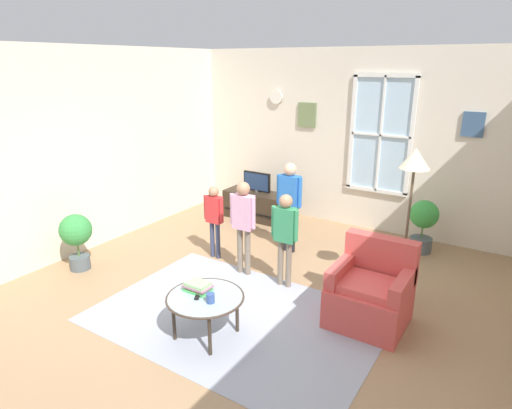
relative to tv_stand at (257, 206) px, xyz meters
name	(u,v)px	position (x,y,z in m)	size (l,w,h in m)	color
ground_plane	(237,306)	(1.35, -2.53, -0.25)	(6.05, 6.86, 0.02)	#9E7A56
back_wall	(350,139)	(1.36, 0.65, 1.19)	(5.45, 0.17, 2.84)	beige
side_wall_left	(67,154)	(-1.44, -2.53, 1.18)	(0.12, 6.26, 2.84)	beige
area_rug	(237,317)	(1.48, -2.74, -0.24)	(2.98, 2.02, 0.01)	#999EAD
tv_stand	(257,206)	(0.00, 0.00, 0.00)	(1.16, 0.45, 0.48)	#2D2319
television	(257,182)	(0.00, 0.00, 0.43)	(0.51, 0.08, 0.36)	#4C4C4C
armchair	(371,293)	(2.69, -2.03, 0.09)	(0.76, 0.74, 0.87)	#D14C47
coffee_table	(205,299)	(1.41, -3.17, 0.17)	(0.77, 0.77, 0.44)	#99B2B7
book_stack	(198,287)	(1.28, -3.12, 0.25)	(0.27, 0.18, 0.09)	#4EC965
cup	(210,298)	(1.52, -3.22, 0.25)	(0.08, 0.08, 0.09)	#334C8C
remote_near_books	(198,296)	(1.35, -3.20, 0.21)	(0.04, 0.14, 0.02)	black
person_blue_shirt	(290,197)	(1.12, -0.91, 0.58)	(0.39, 0.18, 1.30)	black
person_red_shirt	(214,214)	(0.36, -1.65, 0.41)	(0.31, 0.14, 1.03)	#333851
person_pink_shirt	(243,217)	(0.97, -1.84, 0.53)	(0.37, 0.17, 1.23)	#726656
person_green_shirt	(285,230)	(1.57, -1.85, 0.49)	(0.35, 0.16, 1.17)	#726656
potted_plant_by_window	(423,222)	(2.74, 0.10, 0.22)	(0.40, 0.40, 0.77)	#4C565B
potted_plant_corner	(76,235)	(-0.93, -2.90, 0.24)	(0.41, 0.41, 0.76)	#4C565B
floor_lamp	(413,175)	(2.84, -1.38, 1.24)	(0.32, 0.32, 1.76)	black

